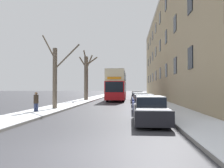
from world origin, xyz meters
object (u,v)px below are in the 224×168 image
bare_tree_left_1 (86,76)px  parked_car_1 (144,104)px  bare_tree_left_0 (55,75)px  double_decker_bus (117,84)px  parked_car_3 (138,98)px  parked_car_0 (150,111)px  parked_car_2 (140,100)px  oncoming_van (116,91)px  pedestrian_left_sidewalk (36,102)px  parked_car_4 (137,96)px

bare_tree_left_1 → parked_car_1: 16.95m
bare_tree_left_0 → bare_tree_left_1: 13.99m
double_decker_bus → parked_car_3: double_decker_bus is taller
parked_car_0 → parked_car_2: (-0.00, 11.61, -0.02)m
double_decker_bus → oncoming_van: double_decker_bus is taller
double_decker_bus → parked_car_1: double_decker_bus is taller
double_decker_bus → pedestrian_left_sidewalk: double_decker_bus is taller
double_decker_bus → parked_car_1: bearing=-78.9°
bare_tree_left_0 → parked_car_1: size_ratio=1.48×
parked_car_1 → pedestrian_left_sidewalk: 8.21m
oncoming_van → bare_tree_left_0: bearing=-95.4°
double_decker_bus → parked_car_4: (3.13, 1.74, -1.87)m
bare_tree_left_0 → parked_car_1: bearing=-6.5°
parked_car_2 → pedestrian_left_sidewalk: size_ratio=2.76×
bare_tree_left_0 → oncoming_van: size_ratio=1.38×
parked_car_0 → oncoming_van: size_ratio=0.94×
bare_tree_left_0 → oncoming_van: bare_tree_left_0 is taller
parked_car_1 → parked_car_3: 12.21m
double_decker_bus → parked_car_3: (3.13, -3.81, -1.90)m
parked_car_2 → oncoming_van: size_ratio=0.90×
parked_car_2 → bare_tree_left_0: bearing=-145.2°
bare_tree_left_1 → oncoming_van: (3.20, 18.43, -2.38)m
bare_tree_left_1 → oncoming_van: size_ratio=1.53×
bare_tree_left_1 → parked_car_3: (7.65, -2.60, -3.06)m
parked_car_3 → pedestrian_left_sidewalk: bearing=-120.0°
parked_car_3 → bare_tree_left_0: bearing=-123.4°
double_decker_bus → pedestrian_left_sidewalk: (-4.91, -17.71, -1.65)m
parked_car_2 → parked_car_1: bearing=-90.0°
bare_tree_left_1 → double_decker_bus: bare_tree_left_1 is taller
parked_car_1 → bare_tree_left_0: bearing=173.5°
oncoming_van → pedestrian_left_sidewalk: bearing=-95.9°
bare_tree_left_1 → parked_car_1: bare_tree_left_1 is taller
bare_tree_left_1 → pedestrian_left_sidewalk: bare_tree_left_1 is taller
parked_car_2 → parked_car_3: bearing=90.0°
parked_car_1 → parked_car_4: bearing=90.0°
parked_car_0 → parked_car_4: size_ratio=1.16×
parked_car_2 → parked_car_4: 11.72m
bare_tree_left_1 → parked_car_2: (7.65, -8.77, -3.03)m
bare_tree_left_1 → parked_car_2: bare_tree_left_1 is taller
parked_car_2 → bare_tree_left_1: bearing=131.1°
double_decker_bus → parked_car_0: 21.89m
parked_car_2 → parked_car_3: 6.17m
parked_car_3 → oncoming_van: (-4.45, 21.04, 0.68)m
bare_tree_left_1 → pedestrian_left_sidewalk: (-0.39, -16.51, -2.81)m
parked_car_2 → pedestrian_left_sidewalk: 11.16m
double_decker_bus → oncoming_van: bearing=94.4°
bare_tree_left_1 → pedestrian_left_sidewalk: size_ratio=4.70×
parked_car_1 → parked_car_3: bearing=90.0°
parked_car_3 → parked_car_2: bearing=-90.0°
parked_car_1 → pedestrian_left_sidewalk: (-8.04, -1.69, 0.23)m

